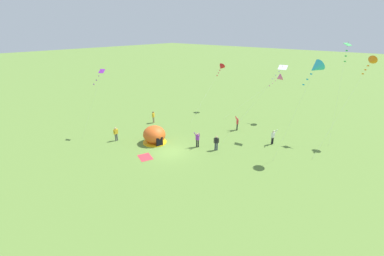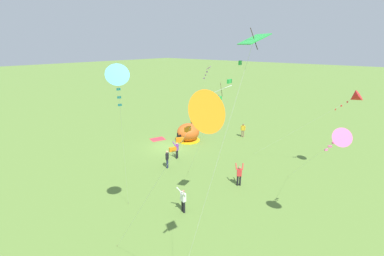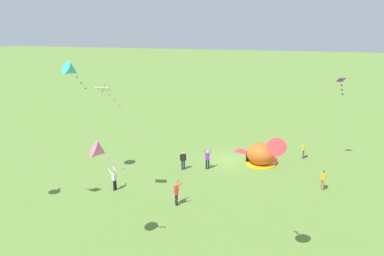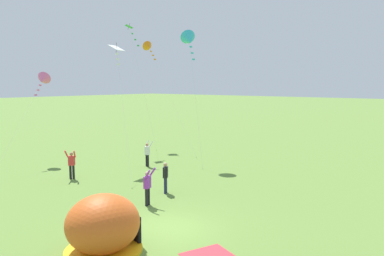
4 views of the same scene
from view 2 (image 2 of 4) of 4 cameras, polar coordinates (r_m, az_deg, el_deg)
ground_plane at (r=29.13m, az=-5.31°, el=-4.24°), size 300.00×300.00×0.00m
popup_tent at (r=30.64m, az=-0.88°, el=-1.04°), size 2.81×2.81×2.10m
picnic_blanket at (r=31.66m, az=-7.65°, el=-2.47°), size 2.06×1.83×0.01m
person_center_field at (r=18.06m, az=-2.00°, el=-15.57°), size 0.56×0.69×1.89m
person_arms_raised at (r=21.43m, az=10.44°, el=-10.10°), size 0.67×0.72×1.89m
person_flying_kite at (r=25.91m, az=-3.41°, el=-4.71°), size 0.70×0.58×1.89m
person_watching_sky at (r=35.17m, az=-0.01°, el=1.43°), size 0.28×0.59×1.72m
person_far_back at (r=24.06m, az=-5.54°, el=-6.70°), size 0.51×0.41×1.72m
person_with_toddler at (r=32.45m, az=11.26°, el=-0.36°), size 0.38×0.54×1.72m
kite_pink at (r=15.46m, az=29.84°, el=-2.00°), size 6.92×4.91×6.94m
kite_red at (r=24.34m, az=32.41°, el=5.74°), size 1.03×8.60×7.59m
kite_orange at (r=5.64m, az=1.43°, el=2.96°), size 2.74×8.14×10.09m
kite_cyan at (r=13.49m, az=-16.19°, el=10.40°), size 2.73×3.66×10.12m
kite_green at (r=7.67m, az=11.53°, el=14.40°), size 1.18×3.07×11.42m
kite_purple at (r=35.76m, az=3.46°, el=12.50°), size 1.64×3.54×8.29m
kite_white at (r=14.75m, az=6.13°, el=7.62°), size 4.48×6.28×8.98m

